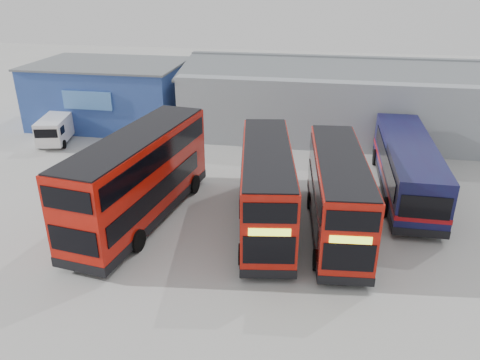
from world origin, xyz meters
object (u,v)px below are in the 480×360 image
double_decker_left (140,179)px  double_decker_right (337,196)px  single_decker_blue (406,168)px  panel_van (56,128)px  double_decker_centre (266,189)px  maintenance_shed (377,99)px  office_block (111,93)px

double_decker_left → double_decker_right: (9.97, 0.44, -0.30)m
single_decker_blue → panel_van: bearing=-10.7°
double_decker_centre → double_decker_right: size_ratio=1.04×
single_decker_blue → double_decker_right: bearing=53.2°
maintenance_shed → double_decker_centre: (-6.79, -17.48, -0.49)m
office_block → double_decker_left: (8.73, -15.93, -0.24)m
double_decker_left → maintenance_shed: bearing=-118.3°
double_decker_right → single_decker_blue: double_decker_right is taller
double_decker_right → double_decker_centre: bearing=174.9°
double_decker_centre → panel_van: bearing=141.3°
double_decker_left → double_decker_centre: 6.49m
office_block → double_decker_centre: bearing=-45.5°
panel_van → double_decker_centre: bearing=-42.6°
single_decker_blue → panel_van: size_ratio=2.41×
double_decker_right → panel_van: (-20.84, 10.08, -0.92)m
single_decker_blue → panel_van: 25.33m
double_decker_right → single_decker_blue: (4.05, 5.42, -0.47)m
double_decker_left → panel_van: 15.18m
double_decker_left → double_decker_centre: (6.47, 0.45, -0.23)m
single_decker_blue → double_decker_left: bearing=22.6°
maintenance_shed → double_decker_right: (-3.29, -17.49, -0.56)m
maintenance_shed → single_decker_blue: bearing=-86.4°
office_block → double_decker_centre: (15.21, -15.48, -0.47)m
maintenance_shed → double_decker_left: size_ratio=2.68×
double_decker_centre → double_decker_right: (3.50, -0.01, -0.07)m
office_block → double_decker_right: (18.71, -15.48, -0.54)m
office_block → double_decker_centre: 21.70m
office_block → maintenance_shed: maintenance_shed is taller
maintenance_shed → double_decker_left: 22.31m
double_decker_right → maintenance_shed: bearing=74.4°
single_decker_blue → double_decker_centre: bearing=35.6°
double_decker_centre → panel_van: 20.08m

